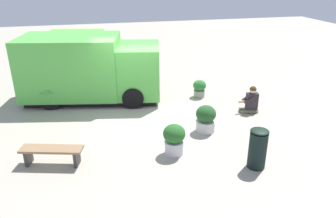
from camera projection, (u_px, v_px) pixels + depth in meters
name	position (u px, v px, depth m)	size (l,w,h in m)	color
ground_plane	(136.00, 111.00, 11.20)	(40.00, 40.00, 0.00)	#A8A090
food_truck	(90.00, 69.00, 11.87)	(3.51, 5.17, 2.31)	#54BD47
person_customer	(251.00, 102.00, 11.00)	(0.50, 0.75, 0.92)	#6C6A4D
planter_flowering_near	(174.00, 139.00, 8.46)	(0.58, 0.58, 0.83)	silver
planter_flowering_far	(206.00, 119.00, 9.67)	(0.59, 0.59, 0.81)	silver
planter_flowering_side	(199.00, 88.00, 12.34)	(0.49, 0.49, 0.65)	gray
plaza_bench	(52.00, 152.00, 8.03)	(0.79, 1.56, 0.46)	#8E6D4C
trash_bin	(258.00, 148.00, 7.86)	(0.44, 0.44, 1.02)	black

